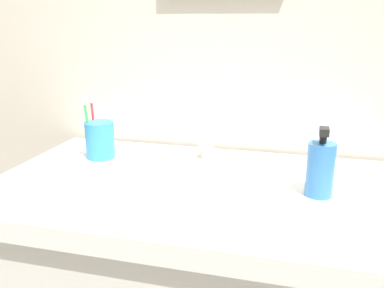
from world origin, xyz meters
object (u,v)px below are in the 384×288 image
object	(u,v)px
toothbrush_cup	(100,140)
toothbrush_red	(93,121)
soap_dispenser	(320,169)
faucet	(209,135)
toothbrush_green	(87,123)

from	to	relation	value
toothbrush_cup	toothbrush_red	bearing A→B (deg)	147.84
toothbrush_cup	soap_dispenser	xyz separation A→B (m)	(0.60, -0.12, 0.01)
toothbrush_red	soap_dispenser	xyz separation A→B (m)	(0.63, -0.14, -0.04)
toothbrush_red	soap_dispenser	distance (m)	0.65
faucet	toothbrush_cup	size ratio (longest dim) A/B	1.37
soap_dispenser	toothbrush_red	bearing A→B (deg)	167.40
faucet	toothbrush_cup	xyz separation A→B (m)	(-0.30, -0.10, -0.01)
toothbrush_cup	toothbrush_green	size ratio (longest dim) A/B	0.59
toothbrush_cup	toothbrush_red	xyz separation A→B (m)	(-0.03, 0.02, 0.05)
soap_dispenser	toothbrush_cup	bearing A→B (deg)	168.34
faucet	toothbrush_cup	distance (m)	0.31
toothbrush_green	toothbrush_red	xyz separation A→B (m)	(-0.00, 0.04, -0.00)
toothbrush_red	soap_dispenser	bearing A→B (deg)	-12.60
faucet	toothbrush_green	xyz separation A→B (m)	(-0.32, -0.12, 0.04)
soap_dispenser	toothbrush_green	bearing A→B (deg)	171.02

